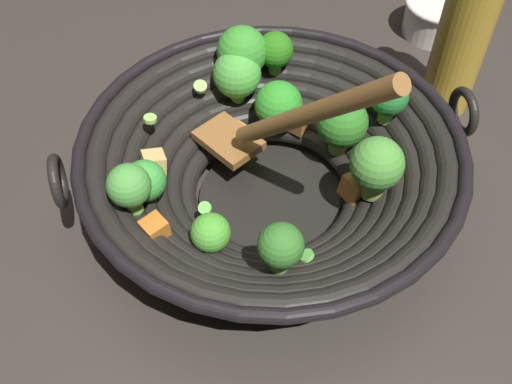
% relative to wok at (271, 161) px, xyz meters
% --- Properties ---
extents(ground_plane, '(4.00, 4.00, 0.00)m').
position_rel_wok_xyz_m(ground_plane, '(0.00, 0.00, -0.06)').
color(ground_plane, '#332D28').
extents(wok, '(0.43, 0.40, 0.25)m').
position_rel_wok_xyz_m(wok, '(0.00, 0.00, 0.00)').
color(wok, black).
rests_on(wok, ground).
extents(cooking_oil_bottle, '(0.06, 0.06, 0.24)m').
position_rel_wok_xyz_m(cooking_oil_bottle, '(-0.23, -0.15, 0.03)').
color(cooking_oil_bottle, gold).
rests_on(cooking_oil_bottle, ground).
extents(prep_bowl, '(0.10, 0.10, 0.05)m').
position_rel_wok_xyz_m(prep_bowl, '(-0.26, -0.31, -0.04)').
color(prep_bowl, silver).
rests_on(prep_bowl, ground).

